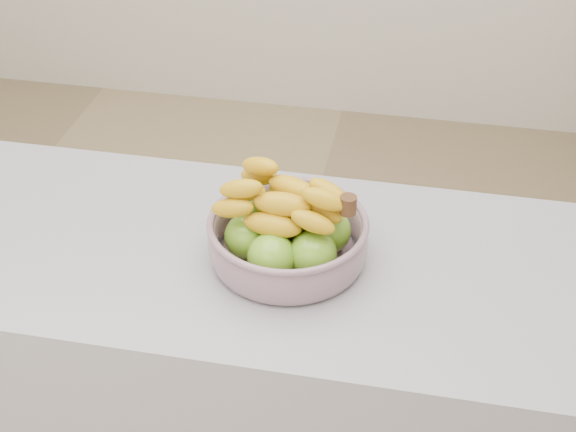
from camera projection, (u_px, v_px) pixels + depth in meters
name	position (u px, v px, depth m)	size (l,w,h in m)	color
counter	(215.00, 397.00, 1.87)	(2.00, 0.60, 0.90)	#95949C
fruit_bowl	(288.00, 233.00, 1.54)	(0.31, 0.31, 0.18)	#8B92A7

